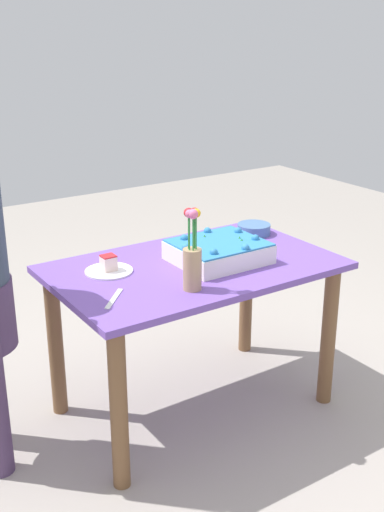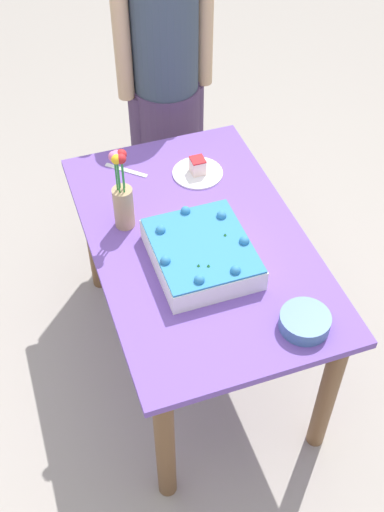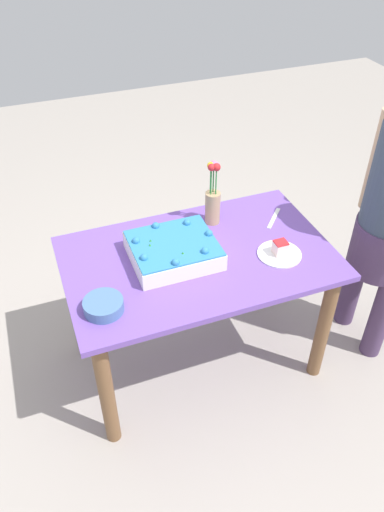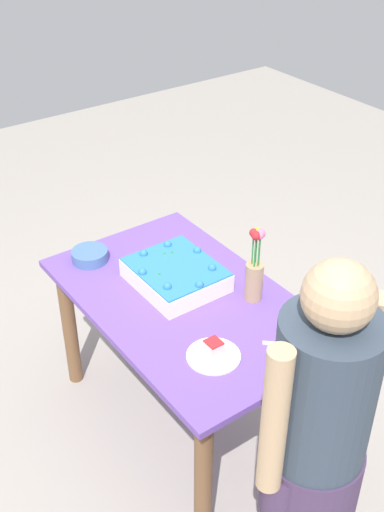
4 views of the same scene
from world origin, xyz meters
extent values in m
plane|color=#A0978E|center=(0.00, 0.00, 0.00)|extent=(8.00, 8.00, 0.00)
cube|color=#6D4AA8|center=(0.00, 0.00, 0.71)|extent=(1.26, 0.78, 0.03)
cylinder|color=brown|center=(-0.55, -0.31, 0.35)|extent=(0.07, 0.07, 0.70)
cylinder|color=brown|center=(0.55, -0.31, 0.35)|extent=(0.07, 0.07, 0.70)
cylinder|color=brown|center=(-0.55, 0.31, 0.35)|extent=(0.07, 0.07, 0.70)
cylinder|color=brown|center=(0.55, 0.31, 0.35)|extent=(0.07, 0.07, 0.70)
cube|color=white|center=(-0.11, 0.03, 0.77)|extent=(0.39, 0.34, 0.08)
cube|color=teal|center=(-0.11, 0.03, 0.82)|extent=(0.38, 0.33, 0.01)
sphere|color=teal|center=(0.06, 0.03, 0.83)|extent=(0.04, 0.04, 0.04)
sphere|color=teal|center=(-0.01, 0.14, 0.83)|extent=(0.04, 0.04, 0.04)
sphere|color=teal|center=(-0.15, 0.17, 0.83)|extent=(0.04, 0.04, 0.04)
sphere|color=teal|center=(-0.27, 0.09, 0.83)|extent=(0.04, 0.04, 0.04)
sphere|color=teal|center=(-0.27, -0.04, 0.83)|extent=(0.04, 0.04, 0.04)
sphere|color=teal|center=(-0.15, -0.12, 0.83)|extent=(0.04, 0.04, 0.04)
sphere|color=teal|center=(-0.01, -0.09, 0.83)|extent=(0.04, 0.04, 0.04)
cone|color=#2D8438|center=(-0.10, -0.07, 0.82)|extent=(0.02, 0.02, 0.02)
cone|color=#2D8438|center=(-0.21, 0.07, 0.82)|extent=(0.02, 0.02, 0.02)
cone|color=#2D8438|center=(-0.22, 0.04, 0.82)|extent=(0.02, 0.02, 0.02)
cylinder|color=white|center=(0.36, -0.12, 0.73)|extent=(0.21, 0.21, 0.01)
cube|color=#F4D7C7|center=(0.36, -0.12, 0.77)|extent=(0.06, 0.06, 0.06)
cube|color=red|center=(0.36, -0.12, 0.80)|extent=(0.06, 0.06, 0.01)
cube|color=silver|center=(0.47, 0.15, 0.73)|extent=(0.15, 0.15, 0.00)
cylinder|color=tan|center=(0.16, 0.23, 0.82)|extent=(0.08, 0.08, 0.17)
cylinder|color=#2D8438|center=(0.18, 0.24, 0.97)|extent=(0.01, 0.01, 0.15)
sphere|color=pink|center=(0.18, 0.24, 1.05)|extent=(0.03, 0.03, 0.03)
cylinder|color=#2D8438|center=(0.17, 0.25, 0.97)|extent=(0.01, 0.01, 0.15)
sphere|color=pink|center=(0.17, 0.25, 1.05)|extent=(0.04, 0.04, 0.04)
cylinder|color=#2D8438|center=(0.15, 0.24, 0.97)|extent=(0.01, 0.01, 0.15)
sphere|color=yellow|center=(0.15, 0.24, 1.05)|extent=(0.04, 0.04, 0.04)
cylinder|color=#2D8438|center=(0.15, 0.23, 0.97)|extent=(0.01, 0.01, 0.15)
sphere|color=red|center=(0.15, 0.23, 1.05)|extent=(0.04, 0.04, 0.04)
cylinder|color=#2D8438|center=(0.17, 0.22, 0.97)|extent=(0.01, 0.01, 0.15)
sphere|color=red|center=(0.17, 0.22, 1.05)|extent=(0.04, 0.04, 0.04)
cylinder|color=#496EA0|center=(-0.49, -0.19, 0.76)|extent=(0.17, 0.17, 0.05)
camera|label=1|loc=(1.48, 2.22, 1.74)|focal=45.00mm
camera|label=2|loc=(-1.58, 0.57, 2.41)|focal=45.00mm
camera|label=3|loc=(-0.66, -1.68, 2.21)|focal=35.00mm
camera|label=4|loc=(1.78, -1.24, 2.39)|focal=45.00mm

